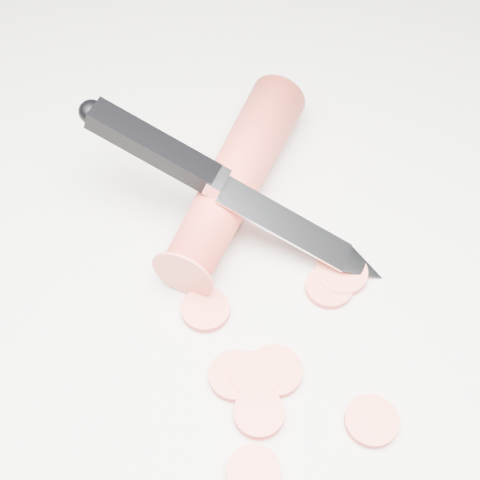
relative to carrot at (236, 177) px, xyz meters
name	(u,v)px	position (x,y,z in m)	size (l,w,h in m)	color
ground	(234,306)	(-0.04, -0.09, -0.02)	(2.40, 2.40, 0.00)	silver
carrot	(236,177)	(0.00, 0.00, 0.00)	(0.04, 0.04, 0.18)	red
carrot_slice_0	(253,473)	(-0.08, -0.19, -0.02)	(0.03, 0.03, 0.01)	#ED634C
carrot_slice_1	(235,376)	(-0.06, -0.13, -0.02)	(0.03, 0.03, 0.01)	#ED634C
carrot_slice_2	(206,310)	(-0.06, -0.08, -0.02)	(0.03, 0.03, 0.01)	#ED634C
carrot_slice_3	(255,376)	(-0.05, -0.14, -0.02)	(0.03, 0.03, 0.01)	#ED634C
carrot_slice_4	(329,287)	(0.02, -0.10, -0.02)	(0.03, 0.03, 0.01)	#ED634C
carrot_slice_5	(275,371)	(-0.04, -0.14, -0.02)	(0.03, 0.03, 0.01)	#ED634C
carrot_slice_6	(371,421)	(0.00, -0.20, -0.02)	(0.03, 0.03, 0.01)	#ED634C
carrot_slice_7	(259,414)	(-0.06, -0.16, -0.02)	(0.03, 0.03, 0.01)	#ED634C
carrot_slice_8	(341,273)	(0.04, -0.10, -0.02)	(0.04, 0.04, 0.01)	#ED634C
kitchen_knife	(234,189)	(-0.01, -0.03, 0.02)	(0.17, 0.18, 0.09)	silver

